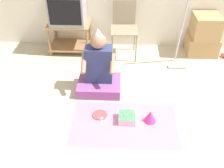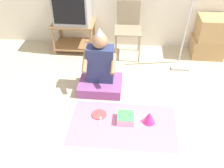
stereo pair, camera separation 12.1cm
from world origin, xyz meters
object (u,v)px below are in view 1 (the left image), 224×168
(dust_mop, at_px, (179,47))
(paper_plate, at_px, (100,115))
(tv, at_px, (67,8))
(folding_chair, at_px, (124,25))
(cardboard_box_stack, at_px, (204,36))
(birthday_cake, at_px, (127,117))
(person_seated, at_px, (99,71))
(party_hat_blue, at_px, (150,116))

(dust_mop, relative_size, paper_plate, 6.42)
(tv, relative_size, folding_chair, 0.63)
(tv, xyz_separation_m, cardboard_box_stack, (2.25, -0.01, -0.42))
(cardboard_box_stack, xyz_separation_m, paper_plate, (-1.61, -1.65, -0.32))
(paper_plate, bearing_deg, birthday_cake, -12.22)
(tv, distance_m, person_seated, 1.33)
(person_seated, relative_size, party_hat_blue, 6.03)
(tv, distance_m, dust_mop, 1.88)
(folding_chair, bearing_deg, party_hat_blue, -78.38)
(paper_plate, bearing_deg, cardboard_box_stack, 45.69)
(birthday_cake, bearing_deg, paper_plate, 167.78)
(folding_chair, xyz_separation_m, paper_plate, (-0.28, -1.59, -0.51))
(tv, relative_size, birthday_cake, 2.75)
(folding_chair, distance_m, person_seated, 1.10)
(person_seated, xyz_separation_m, birthday_cake, (0.39, -0.63, -0.24))
(cardboard_box_stack, relative_size, dust_mop, 0.57)
(paper_plate, bearing_deg, tv, 110.99)
(dust_mop, bearing_deg, cardboard_box_stack, 42.33)
(party_hat_blue, bearing_deg, birthday_cake, -179.39)
(folding_chair, height_order, person_seated, person_seated)
(cardboard_box_stack, distance_m, dust_mop, 0.64)
(person_seated, distance_m, birthday_cake, 0.78)
(dust_mop, bearing_deg, party_hat_blue, -111.90)
(birthday_cake, distance_m, party_hat_blue, 0.28)
(dust_mop, height_order, birthday_cake, dust_mop)
(cardboard_box_stack, distance_m, birthday_cake, 2.16)
(cardboard_box_stack, distance_m, party_hat_blue, 2.00)
(dust_mop, height_order, person_seated, dust_mop)
(paper_plate, bearing_deg, party_hat_blue, -6.46)
(dust_mop, height_order, paper_plate, dust_mop)
(dust_mop, relative_size, person_seated, 1.30)
(person_seated, xyz_separation_m, paper_plate, (0.05, -0.56, -0.28))
(cardboard_box_stack, relative_size, party_hat_blue, 4.51)
(tv, height_order, folding_chair, tv)
(tv, relative_size, person_seated, 0.61)
(dust_mop, distance_m, paper_plate, 1.70)
(dust_mop, relative_size, party_hat_blue, 7.86)
(tv, bearing_deg, dust_mop, -13.98)
(folding_chair, relative_size, cardboard_box_stack, 1.30)
(tv, distance_m, birthday_cake, 2.11)
(party_hat_blue, bearing_deg, tv, 125.98)
(tv, distance_m, party_hat_blue, 2.24)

